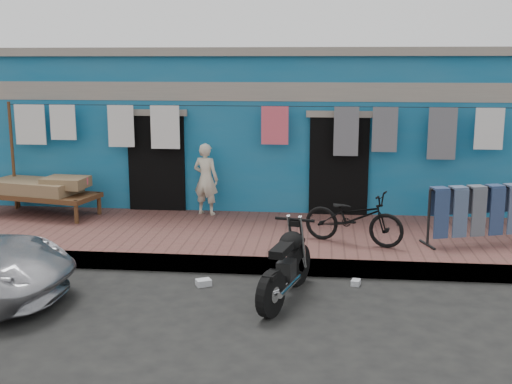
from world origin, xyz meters
name	(u,v)px	position (x,y,z in m)	size (l,w,h in m)	color
ground	(239,313)	(0.00, 0.00, 0.00)	(80.00, 80.00, 0.00)	black
sidewalk	(262,239)	(0.00, 3.00, 0.12)	(28.00, 3.00, 0.25)	brown
curb	(253,265)	(0.00, 1.55, 0.12)	(28.00, 0.10, 0.25)	gray
building	(279,125)	(0.00, 6.99, 1.69)	(12.20, 5.20, 3.36)	#106195
clothesline	(255,133)	(-0.25, 4.25, 1.80)	(10.06, 0.06, 2.10)	brown
seated_person	(206,179)	(-1.19, 4.20, 0.93)	(0.49, 0.33, 1.36)	beige
bicycle	(354,212)	(1.51, 2.47, 0.77)	(0.57, 1.60, 1.04)	black
motorcycle	(285,263)	(0.54, 0.54, 0.50)	(0.89, 1.64, 1.01)	black
charpoy	(45,197)	(-4.20, 3.82, 0.60)	(2.26, 1.42, 0.71)	brown
jeans_rack	(484,213)	(3.58, 2.75, 0.73)	(2.03, 1.00, 0.96)	black
litter_a	(204,282)	(-0.63, 0.95, 0.04)	(0.20, 0.16, 0.09)	silver
litter_b	(356,282)	(1.50, 1.20, 0.04)	(0.16, 0.12, 0.08)	silver
litter_c	(290,280)	(0.58, 1.20, 0.04)	(0.19, 0.15, 0.08)	silver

